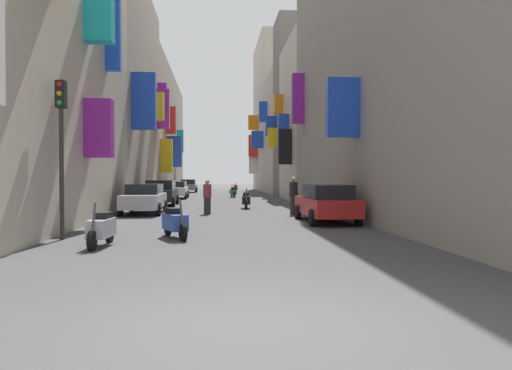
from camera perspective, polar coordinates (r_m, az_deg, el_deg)
name	(u,v)px	position (r m, az deg, el deg)	size (l,w,h in m)	color
ground_plane	(221,199)	(35.43, -4.42, -1.81)	(140.00, 140.00, 0.00)	#424244
building_left_mid_a	(102,94)	(32.91, -18.65, 10.67)	(7.31, 13.89, 14.59)	#9E9384
building_left_mid_b	(147,134)	(52.68, -13.40, 6.17)	(7.40, 26.91, 13.01)	#9E9384
building_right_mid_a	(326,121)	(35.60, 8.67, 7.89)	(6.93, 8.34, 12.03)	#BCB29E
building_right_mid_b	(309,108)	(42.01, 6.60, 9.45)	(6.95, 4.39, 15.84)	slate
building_right_mid_c	(295,135)	(48.87, 4.87, 6.19)	(7.34, 10.08, 12.30)	#B2A899
building_right_far	(280,117)	(60.28, 3.02, 8.49)	(7.27, 12.41, 19.19)	#BCB29E
parked_car_black	(161,192)	(28.37, -11.78, -0.91)	(1.95, 4.09, 1.54)	black
parked_car_silver	(144,198)	(22.37, -13.71, -1.57)	(1.85, 4.16, 1.41)	#B7B7BC
parked_car_white	(176,189)	(37.56, -9.95, -0.54)	(1.94, 4.39, 1.37)	white
parked_car_red	(326,202)	(17.83, 8.74, -2.16)	(1.85, 4.36, 1.45)	#B21E1E
parked_car_grey	(188,186)	(52.40, -8.41, -0.07)	(1.93, 4.04, 1.46)	slate
scooter_silver	(101,228)	(12.12, -18.67, -5.11)	(0.52, 1.82, 1.13)	#ADADB2
scooter_green	(233,192)	(39.13, -2.87, -0.86)	(0.57, 1.78, 1.13)	#287F3D
scooter_red	(236,189)	(50.49, -2.56, -0.44)	(0.54, 1.82, 1.13)	red
scooter_black	(246,200)	(25.31, -1.25, -1.89)	(0.48, 1.88, 1.13)	black
scooter_blue	(175,222)	(13.25, -10.07, -4.55)	(0.84, 1.75, 1.13)	#2D4CAD
pedestrian_crossing	(207,197)	(21.57, -6.08, -1.50)	(0.43, 0.43, 1.62)	#292929
pedestrian_near_left	(294,196)	(21.19, 4.70, -1.35)	(0.47, 0.47, 1.74)	#292929
traffic_light_near_corner	(61,132)	(13.80, -23.08, 6.10)	(0.26, 0.34, 4.40)	#2D2D2D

